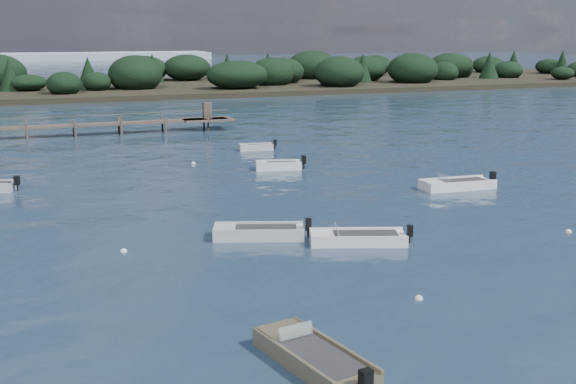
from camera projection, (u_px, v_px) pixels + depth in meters
name	position (u px, v px, depth m)	size (l,w,h in m)	color
ground	(147.00, 118.00, 82.38)	(400.00, 400.00, 0.00)	#172737
dinghy_mid_grey	(259.00, 234.00, 34.84)	(4.77, 2.99, 1.19)	#ADB2B4
dinghy_mid_white_a	(357.00, 240.00, 33.96)	(4.88, 3.09, 1.13)	silver
tender_far_white	(278.00, 167.00, 51.89)	(3.70, 2.06, 1.24)	silver
dinghy_mid_white_b	(457.00, 186.00, 45.64)	(5.08, 2.04, 1.25)	silver
dinghy_near_olive	(314.00, 360.00, 21.59)	(2.54, 4.96, 1.19)	brown
tender_far_grey_b	(256.00, 148.00, 60.25)	(3.19, 1.54, 1.07)	#ADB2B4
buoy_b	(568.00, 232.00, 35.79)	(0.32, 0.32, 0.32)	silver
buoy_c	(124.00, 252.00, 32.64)	(0.32, 0.32, 0.32)	silver
buoy_e	(193.00, 164.00, 54.21)	(0.32, 0.32, 0.32)	silver
buoy_extra_a	(419.00, 299.00, 26.90)	(0.32, 0.32, 0.32)	silver
far_headland	(249.00, 76.00, 127.09)	(190.00, 40.00, 5.80)	black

